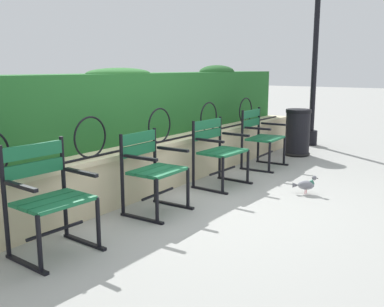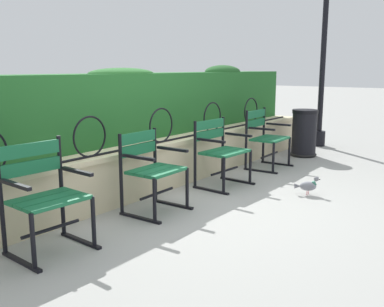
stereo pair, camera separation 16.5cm
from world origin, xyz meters
TOP-DOWN VIEW (x-y plane):
  - ground_plane at (0.00, 0.00)m, footprint 60.00×60.00m
  - stone_wall at (0.00, 0.73)m, footprint 7.67×0.41m
  - iron_arch_fence at (-0.29, 0.65)m, footprint 7.12×0.02m
  - hedge_row at (0.00, 1.17)m, footprint 7.51×0.54m
  - park_chair_leftmost at (-1.74, 0.23)m, footprint 0.61×0.55m
  - park_chair_centre_left at (-0.49, 0.21)m, footprint 0.59×0.54m
  - park_chair_centre_right at (0.78, 0.19)m, footprint 0.65×0.55m
  - park_chair_rightmost at (2.04, 0.21)m, footprint 0.65×0.55m
  - pigeon_near_chairs at (1.04, -0.87)m, footprint 0.19×0.27m
  - trash_bin at (3.21, 0.09)m, footprint 0.44×0.44m
  - lamppost at (4.32, 0.25)m, footprint 0.28×0.28m

SIDE VIEW (x-z plane):
  - ground_plane at x=0.00m, z-range 0.00..0.00m
  - pigeon_near_chairs at x=1.04m, z-range 0.00..0.22m
  - stone_wall at x=0.00m, z-range 0.00..0.58m
  - trash_bin at x=3.21m, z-range -0.02..0.76m
  - park_chair_centre_left at x=-0.49m, z-range 0.04..0.87m
  - park_chair_centre_right at x=0.78m, z-range 0.04..0.88m
  - park_chair_rightmost at x=2.04m, z-range 0.03..0.90m
  - park_chair_leftmost at x=-1.74m, z-range 0.02..0.92m
  - iron_arch_fence at x=-0.29m, z-range 0.55..0.97m
  - hedge_row at x=0.00m, z-range 0.55..1.48m
  - lamppost at x=4.32m, z-range 0.07..3.54m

